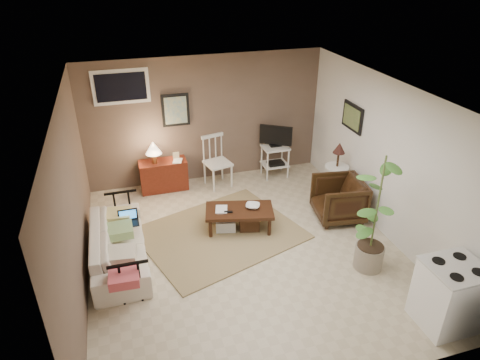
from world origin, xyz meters
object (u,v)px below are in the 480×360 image
object	(u,v)px
tv_stand	(275,150)
side_table	(337,165)
spindle_chair	(217,163)
potted_plant	(377,211)
armchair	(339,197)
stove	(450,295)
coffee_table	(239,218)
red_console	(163,173)
sofa	(118,239)

from	to	relation	value
tv_stand	side_table	world-z (taller)	side_table
spindle_chair	potted_plant	size ratio (longest dim) A/B	0.55
spindle_chair	armchair	bearing A→B (deg)	-45.98
tv_stand	stove	size ratio (longest dim) A/B	1.23
stove	coffee_table	bearing A→B (deg)	124.94
potted_plant	side_table	bearing A→B (deg)	77.14
red_console	armchair	distance (m)	3.23
armchair	sofa	bearing A→B (deg)	-79.74
coffee_table	armchair	bearing A→B (deg)	-4.43
tv_stand	armchair	size ratio (longest dim) A/B	1.36
spindle_chair	side_table	world-z (taller)	side_table
red_console	armchair	world-z (taller)	red_console
side_table	armchair	distance (m)	0.66
potted_plant	sofa	bearing A→B (deg)	161.09
tv_stand	side_table	distance (m)	1.39
sofa	stove	bearing A→B (deg)	-122.29
spindle_chair	potted_plant	world-z (taller)	potted_plant
tv_stand	potted_plant	xyz separation A→B (m)	(0.27, -3.04, 0.38)
sofa	side_table	distance (m)	3.86
red_console	side_table	world-z (taller)	side_table
spindle_chair	tv_stand	world-z (taller)	tv_stand
red_console	stove	world-z (taller)	red_console
sofa	side_table	xyz separation A→B (m)	(3.78, 0.68, 0.33)
sofa	potted_plant	size ratio (longest dim) A/B	1.06
tv_stand	armchair	distance (m)	1.82
coffee_table	stove	xyz separation A→B (m)	(1.81, -2.59, 0.20)
sofa	spindle_chair	bearing A→B (deg)	-46.16
tv_stand	armchair	world-z (taller)	tv_stand
spindle_chair	stove	xyz separation A→B (m)	(1.77, -4.16, -0.04)
red_console	stove	size ratio (longest dim) A/B	1.17
side_table	stove	distance (m)	3.02
armchair	spindle_chair	bearing A→B (deg)	-127.85
side_table	tv_stand	bearing A→B (deg)	119.64
red_console	side_table	distance (m)	3.18
sofa	tv_stand	distance (m)	3.63
sofa	armchair	bearing A→B (deg)	-87.87
sofa	tv_stand	world-z (taller)	tv_stand
red_console	potted_plant	xyz separation A→B (m)	(2.47, -3.12, 0.60)
tv_stand	stove	distance (m)	4.25
side_table	potted_plant	xyz separation A→B (m)	(-0.42, -1.83, 0.25)
red_console	spindle_chair	world-z (taller)	red_console
coffee_table	armchair	world-z (taller)	armchair
spindle_chair	tv_stand	size ratio (longest dim) A/B	0.93
sofa	stove	world-z (taller)	stove
coffee_table	side_table	bearing A→B (deg)	12.23
coffee_table	tv_stand	bearing A→B (deg)	52.93
red_console	side_table	size ratio (longest dim) A/B	0.89
red_console	spindle_chair	size ratio (longest dim) A/B	1.02
red_console	side_table	bearing A→B (deg)	-24.00
coffee_table	stove	bearing A→B (deg)	-55.06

